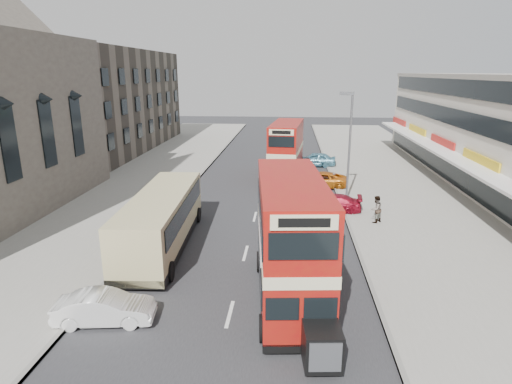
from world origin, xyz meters
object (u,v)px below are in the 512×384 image
at_px(cyclist, 311,195).
at_px(coach, 162,218).
at_px(car_left_front, 105,308).
at_px(car_right_c, 315,159).
at_px(street_lamp, 349,139).
at_px(bus_main, 291,240).
at_px(bus_second, 286,150).
at_px(pedestrian_near, 376,209).
at_px(car_right_a, 330,203).
at_px(car_right_b, 320,180).

bearing_deg(cyclist, coach, -139.36).
distance_m(car_left_front, car_right_c, 30.88).
relative_size(street_lamp, bus_main, 0.86).
distance_m(coach, car_right_c, 23.83).
height_order(street_lamp, coach, street_lamp).
relative_size(street_lamp, coach, 0.75).
bearing_deg(coach, bus_second, 64.84).
height_order(bus_second, coach, bus_second).
relative_size(bus_main, pedestrian_near, 5.27).
relative_size(car_right_c, cyclist, 2.21).
bearing_deg(bus_main, street_lamp, -111.25).
xyz_separation_m(coach, car_right_c, (9.58, 21.80, -0.94)).
distance_m(street_lamp, car_right_a, 5.04).
bearing_deg(pedestrian_near, car_right_a, -83.22).
relative_size(car_right_b, cyclist, 2.39).
relative_size(street_lamp, car_left_front, 2.12).
height_order(car_right_b, cyclist, cyclist).
bearing_deg(cyclist, bus_main, -101.13).
xyz_separation_m(car_right_a, car_right_b, (-0.30, 6.64, 0.02)).
bearing_deg(car_right_a, cyclist, -141.20).
bearing_deg(pedestrian_near, street_lamp, -116.66).
bearing_deg(bus_main, coach, -41.18).
xyz_separation_m(bus_main, car_right_b, (2.46, 18.68, -2.08)).
distance_m(bus_main, bus_second, 21.58).
distance_m(bus_main, car_left_front, 7.87).
xyz_separation_m(street_lamp, pedestrian_near, (1.32, -4.85, -3.74)).
xyz_separation_m(car_left_front, cyclist, (8.66, 16.38, -0.00)).
bearing_deg(car_right_a, car_right_b, -172.48).
xyz_separation_m(street_lamp, bus_second, (-4.59, 7.03, -2.19)).
distance_m(bus_main, car_right_b, 18.95).
distance_m(coach, car_right_a, 12.12).
bearing_deg(car_left_front, cyclist, -35.33).
height_order(bus_second, car_right_b, bus_second).
xyz_separation_m(bus_second, car_left_front, (-6.70, -23.99, -1.97)).
bearing_deg(bus_second, car_right_a, 114.48).
bearing_deg(pedestrian_near, car_right_b, -113.61).
distance_m(street_lamp, car_left_front, 20.80).
relative_size(bus_main, car_left_front, 2.47).
bearing_deg(cyclist, bus_second, 99.35).
bearing_deg(car_left_front, car_right_b, -32.02).
relative_size(car_left_front, car_right_a, 0.90).
distance_m(car_right_a, pedestrian_near, 3.58).
bearing_deg(bus_main, car_right_c, -100.70).
bearing_deg(car_right_c, street_lamp, 14.59).
bearing_deg(car_left_front, car_right_c, -25.63).
height_order(car_left_front, car_right_a, car_left_front).
xyz_separation_m(coach, car_right_a, (9.89, 6.92, -1.05)).
bearing_deg(car_right_b, car_right_c, -175.68).
bearing_deg(coach, car_right_b, 51.55).
xyz_separation_m(street_lamp, car_right_c, (-1.65, 12.37, -4.06)).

